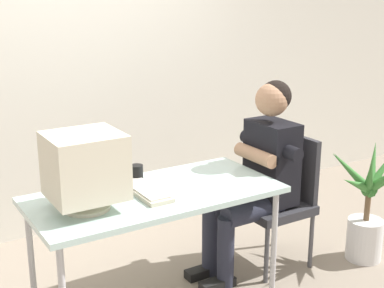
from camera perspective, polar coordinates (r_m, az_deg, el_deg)
The scene contains 8 objects.
wall_back at distance 4.33m, azimuth -9.34°, elevation 11.08°, with size 8.00×0.10×3.00m, color silver.
desk at distance 3.14m, azimuth -3.88°, elevation -5.97°, with size 1.45×0.69×0.74m.
crt_monitor at distance 2.86m, azimuth -11.19°, elevation -2.37°, with size 0.39×0.35×0.41m.
keyboard at distance 3.12m, azimuth -5.09°, elevation -4.85°, with size 0.15×0.46×0.03m.
office_chair at distance 3.78m, azimuth 9.34°, elevation -5.29°, with size 0.45×0.45×0.90m.
person_seated at distance 3.58m, azimuth 7.09°, elevation -2.72°, with size 0.72×0.55×1.30m.
potted_plant at distance 3.97m, azimuth 18.05°, elevation -6.26°, with size 0.64×0.63×0.84m.
desk_mug at distance 3.29m, azimuth -5.88°, elevation -3.07°, with size 0.08×0.09×0.10m.
Camera 1 is at (-1.34, -2.59, 1.86)m, focal length 50.43 mm.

